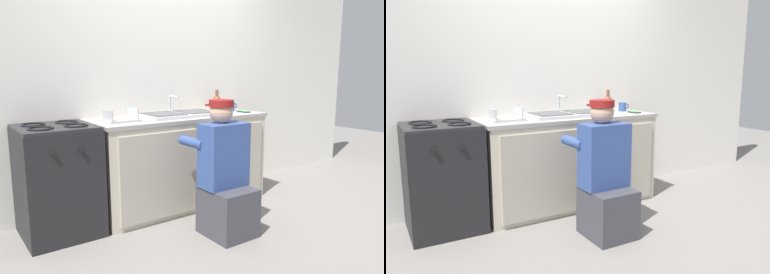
% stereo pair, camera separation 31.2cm
% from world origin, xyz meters
% --- Properties ---
extents(ground_plane, '(12.00, 12.00, 0.00)m').
position_xyz_m(ground_plane, '(0.00, 0.00, 0.00)').
color(ground_plane, gray).
extents(back_wall, '(6.00, 0.10, 2.50)m').
position_xyz_m(back_wall, '(0.00, 0.65, 1.25)').
color(back_wall, silver).
rests_on(back_wall, ground_plane).
extents(counter_cabinet, '(1.73, 0.62, 0.86)m').
position_xyz_m(counter_cabinet, '(0.00, 0.29, 0.43)').
color(counter_cabinet, beige).
rests_on(counter_cabinet, ground_plane).
extents(countertop, '(1.77, 0.62, 0.03)m').
position_xyz_m(countertop, '(0.00, 0.30, 0.88)').
color(countertop, '#9E9993').
rests_on(countertop, counter_cabinet).
extents(sink_double_basin, '(0.80, 0.44, 0.19)m').
position_xyz_m(sink_double_basin, '(0.00, 0.30, 0.92)').
color(sink_double_basin, silver).
rests_on(sink_double_basin, countertop).
extents(stove_range, '(0.59, 0.62, 0.92)m').
position_xyz_m(stove_range, '(-1.19, 0.30, 0.45)').
color(stove_range, black).
rests_on(stove_range, ground_plane).
extents(plumber_person, '(0.42, 0.61, 1.10)m').
position_xyz_m(plumber_person, '(-0.08, -0.48, 0.46)').
color(plumber_person, '#3F3F47').
rests_on(plumber_person, ground_plane).
extents(vase_decorative, '(0.10, 0.10, 0.23)m').
position_xyz_m(vase_decorative, '(0.56, 0.43, 0.99)').
color(vase_decorative, brown).
rests_on(vase_decorative, countertop).
extents(cell_phone, '(0.07, 0.14, 0.01)m').
position_xyz_m(cell_phone, '(0.73, 0.18, 0.90)').
color(cell_phone, black).
rests_on(cell_phone, countertop).
extents(dish_rack_tray, '(0.28, 0.22, 0.11)m').
position_xyz_m(dish_rack_tray, '(-0.64, 0.27, 0.92)').
color(dish_rack_tray, '#B2B7BC').
rests_on(dish_rack_tray, countertop).
extents(coffee_mug, '(0.13, 0.08, 0.09)m').
position_xyz_m(coffee_mug, '(0.71, 0.37, 0.94)').
color(coffee_mug, '#335699').
rests_on(coffee_mug, countertop).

